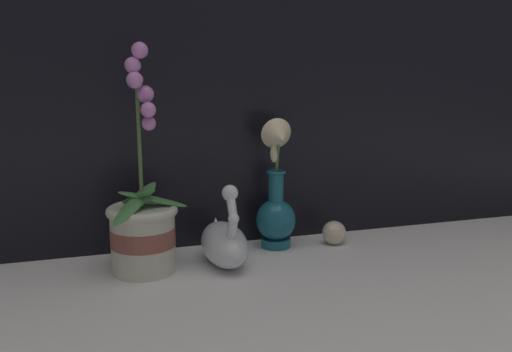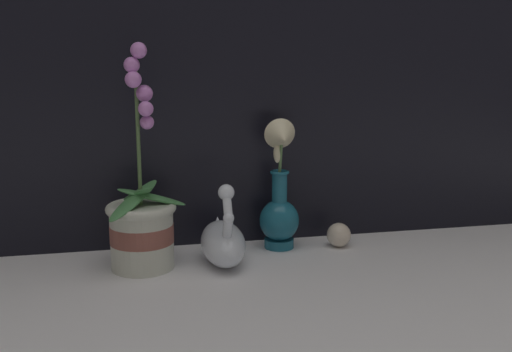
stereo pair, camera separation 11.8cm
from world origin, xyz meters
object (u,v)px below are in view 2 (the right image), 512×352
(glass_sphere, at_px, (339,235))
(orchid_potted_plant, at_px, (142,223))
(blue_vase, at_px, (280,203))
(swan_figurine, at_px, (223,241))

(glass_sphere, bearing_deg, orchid_potted_plant, -173.91)
(blue_vase, height_order, glass_sphere, blue_vase)
(orchid_potted_plant, distance_m, blue_vase, 0.33)
(orchid_potted_plant, relative_size, blue_vase, 1.54)
(orchid_potted_plant, relative_size, swan_figurine, 2.40)
(swan_figurine, height_order, blue_vase, blue_vase)
(orchid_potted_plant, height_order, blue_vase, orchid_potted_plant)
(glass_sphere, bearing_deg, blue_vase, 172.12)
(orchid_potted_plant, xyz_separation_m, blue_vase, (0.32, 0.07, 0.01))
(swan_figurine, relative_size, glass_sphere, 3.43)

